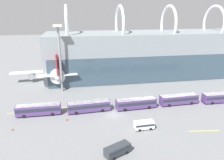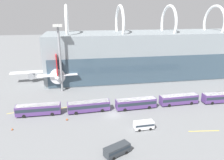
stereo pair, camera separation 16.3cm
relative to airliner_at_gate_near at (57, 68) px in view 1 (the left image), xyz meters
The scene contains 17 objects.
ground_plane 40.96m from the airliner_at_gate_near, 64.64° to the right, with size 440.00×440.00×0.00m, color slate.
terminal_building 68.99m from the airliner_at_gate_near, ahead, with size 145.85×23.22×30.24m.
airliner_at_gate_near is the anchor object (origin of this frame).
airliner_at_gate_far 50.67m from the airliner_at_gate_near, ahead, with size 34.12×35.78×15.50m.
shuttle_bus_0 33.47m from the airliner_at_gate_near, 95.40° to the right, with size 12.05×2.82×3.04m.
shuttle_bus_1 35.27m from the airliner_at_gate_near, 72.12° to the right, with size 12.18×3.39×3.04m.
shuttle_bus_2 41.95m from the airliner_at_gate_near, 53.79° to the right, with size 12.17×3.34×3.04m.
shuttle_bus_3 50.92m from the airliner_at_gate_near, 40.53° to the right, with size 12.15×3.28×3.04m.
shuttle_bus_4 62.61m from the airliner_at_gate_near, 32.83° to the right, with size 12.06×2.88×3.04m.
service_van_foreground 51.29m from the airliner_at_gate_near, 62.76° to the right, with size 4.97×2.34×2.01m.
service_van_crossing 56.40m from the airliner_at_gate_near, 74.52° to the right, with size 5.85×4.27×2.08m.
floodlight_mast 18.18m from the airliner_at_gate_near, 80.35° to the right, with size 3.05×3.05×23.47m.
lane_stripe_0 61.86m from the airliner_at_gate_near, 52.49° to the right, with size 7.54×0.25×0.01m, color yellow.
lane_stripe_1 30.80m from the airliner_at_gate_near, 102.25° to the right, with size 11.97×0.25×0.01m, color yellow.
lane_stripe_2 30.31m from the airliner_at_gate_near, 83.32° to the right, with size 9.88×0.25×0.01m, color yellow.
traffic_cone_0 41.65m from the airliner_at_gate_near, 101.74° to the right, with size 0.45×0.45×0.67m.
traffic_cone_1 38.18m from the airliner_at_gate_near, 82.92° to the right, with size 0.60×0.60×0.61m.
Camera 1 is at (-9.93, -54.27, 27.98)m, focal length 35.00 mm.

